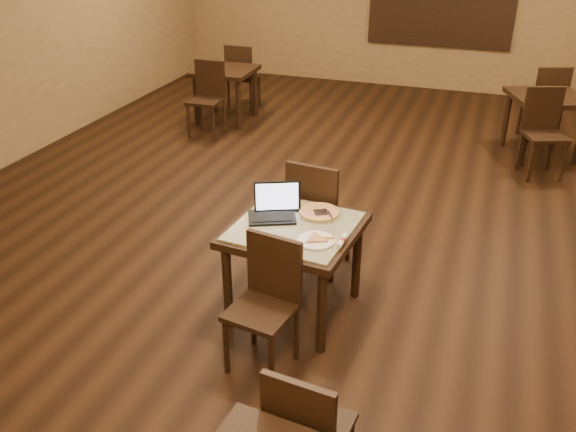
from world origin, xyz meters
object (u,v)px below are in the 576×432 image
at_px(chair_main_near, 267,296).
at_px(pizza_pan, 319,213).
at_px(other_table_b, 225,78).
at_px(laptop, 274,208).
at_px(other_table_a_chair_near, 543,127).
at_px(other_table_c_chair_far, 305,429).
at_px(chair_main_far, 316,211).
at_px(other_table_b_chair_far, 241,73).
at_px(other_table_b_chair_near, 208,94).
at_px(other_table_a, 546,106).
at_px(tiled_table, 295,237).
at_px(other_table_a_chair_far, 546,99).

distance_m(chair_main_near, pizza_pan, 0.89).
relative_size(chair_main_near, other_table_b, 1.13).
bearing_deg(laptop, other_table_a_chair_near, 35.53).
bearing_deg(chair_main_near, other_table_c_chair_far, -49.98).
height_order(pizza_pan, other_table_c_chair_far, other_table_c_chair_far).
bearing_deg(other_table_c_chair_far, laptop, -58.83).
xyz_separation_m(chair_main_far, other_table_a_chair_near, (1.86, 2.96, -0.02)).
bearing_deg(other_table_b_chair_far, chair_main_far, 119.32).
bearing_deg(other_table_c_chair_far, other_table_b, -55.88).
bearing_deg(other_table_b_chair_far, other_table_a_chair_near, 163.75).
height_order(chair_main_near, pizza_pan, chair_main_near).
relative_size(other_table_b_chair_far, other_table_c_chair_far, 1.10).
xyz_separation_m(laptop, pizza_pan, (0.32, 0.13, -0.06)).
xyz_separation_m(chair_main_near, other_table_b_chair_near, (-2.47, 4.16, 0.02)).
xyz_separation_m(chair_main_near, laptop, (-0.21, 0.72, 0.29)).
relative_size(other_table_a, other_table_a_chair_near, 1.06).
bearing_deg(other_table_b_chair_far, other_table_c_chair_far, 114.35).
height_order(other_table_a, other_table_b, other_table_a).
distance_m(chair_main_near, other_table_a, 5.13).
height_order(other_table_b_chair_near, other_table_b_chair_far, same).
xyz_separation_m(other_table_b, other_table_b_chair_near, (-0.00, -0.58, -0.08)).
distance_m(tiled_table, other_table_c_chair_far, 1.73).
bearing_deg(pizza_pan, chair_main_near, -97.08).
bearing_deg(other_table_a_chair_far, chair_main_far, 44.65).
height_order(chair_main_near, other_table_a_chair_near, other_table_a_chair_near).
relative_size(other_table_a_chair_near, other_table_b_chair_near, 1.02).
relative_size(pizza_pan, other_table_b_chair_near, 0.36).
xyz_separation_m(other_table_a_chair_near, other_table_b, (-4.30, 0.56, 0.06)).
distance_m(laptop, other_table_c_chair_far, 1.93).
distance_m(chair_main_near, other_table_c_chair_far, 1.16).
height_order(tiled_table, other_table_c_chair_far, other_table_c_chair_far).
xyz_separation_m(other_table_a_chair_far, other_table_b, (-4.36, -0.64, 0.06)).
xyz_separation_m(other_table_a_chair_near, other_table_b_chair_near, (-4.30, -0.02, -0.01)).
bearing_deg(other_table_b, other_table_a_chair_near, -8.82).
relative_size(other_table_a_chair_near, other_table_a_chair_far, 1.00).
xyz_separation_m(other_table_b, other_table_c_chair_far, (3.06, -5.74, -0.13)).
distance_m(tiled_table, other_table_a_chair_far, 5.13).
relative_size(other_table_a_chair_far, other_table_b, 1.21).
bearing_deg(chair_main_near, other_table_b, 126.77).
xyz_separation_m(other_table_a_chair_far, other_table_b_chair_far, (-4.36, -0.06, -0.01)).
bearing_deg(other_table_a, pizza_pan, -134.66).
xyz_separation_m(chair_main_far, other_table_b_chair_far, (-2.44, 4.09, -0.03)).
xyz_separation_m(chair_main_far, other_table_b, (-2.44, 3.52, 0.05)).
xyz_separation_m(tiled_table, other_table_b_chair_far, (-2.45, 4.70, -0.10)).
distance_m(pizza_pan, other_table_b_chair_near, 4.19).
bearing_deg(tiled_table, pizza_pan, 68.71).
bearing_deg(other_table_b_chair_near, other_table_a_chair_near, -1.15).
distance_m(other_table_b, other_table_b_chair_far, 0.58).
distance_m(other_table_b, other_table_c_chair_far, 6.51).
bearing_deg(other_table_a_chair_far, other_table_b, -12.23).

